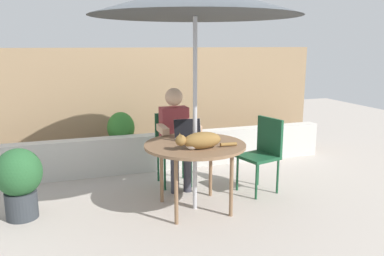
% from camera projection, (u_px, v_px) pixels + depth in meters
% --- Properties ---
extents(ground_plane, '(14.00, 14.00, 0.00)m').
position_uv_depth(ground_plane, '(195.00, 208.00, 4.26)').
color(ground_plane, '#ADA399').
extents(fence_back, '(5.63, 0.08, 1.71)m').
position_uv_depth(fence_back, '(150.00, 103.00, 6.13)').
color(fence_back, '#937756').
rests_on(fence_back, ground).
extents(planter_wall_low, '(5.07, 0.20, 0.52)m').
position_uv_depth(planter_wall_low, '(162.00, 151.00, 5.57)').
color(planter_wall_low, beige).
rests_on(planter_wall_low, ground).
extents(patio_table, '(1.07, 1.07, 0.73)m').
position_uv_depth(patio_table, '(195.00, 149.00, 4.11)').
color(patio_table, brown).
rests_on(patio_table, ground).
extents(patio_umbrella, '(2.09, 2.09, 2.34)m').
position_uv_depth(patio_umbrella, '(195.00, 0.00, 3.80)').
color(patio_umbrella, '#B7B7BC').
rests_on(patio_umbrella, ground).
extents(chair_occupied, '(0.40, 0.40, 0.90)m').
position_uv_depth(chair_occupied, '(172.00, 142.00, 4.98)').
color(chair_occupied, '#194C2D').
rests_on(chair_occupied, ground).
extents(chair_empty, '(0.49, 0.49, 0.90)m').
position_uv_depth(chair_empty, '(263.00, 149.00, 4.68)').
color(chair_empty, '#194C2D').
rests_on(chair_empty, ground).
extents(person_seated, '(0.48, 0.48, 1.24)m').
position_uv_depth(person_seated, '(176.00, 132.00, 4.80)').
color(person_seated, maroon).
rests_on(person_seated, ground).
extents(laptop, '(0.31, 0.27, 0.21)m').
position_uv_depth(laptop, '(189.00, 134.00, 4.29)').
color(laptop, silver).
rests_on(laptop, patio_table).
extents(cat, '(0.65, 0.21, 0.17)m').
position_uv_depth(cat, '(200.00, 141.00, 3.89)').
color(cat, olive).
rests_on(cat, patio_table).
extents(potted_plant_near_fence, '(0.39, 0.39, 0.81)m').
position_uv_depth(potted_plant_near_fence, '(121.00, 135.00, 5.62)').
color(potted_plant_near_fence, '#595654').
rests_on(potted_plant_near_fence, ground).
extents(potted_plant_by_chair, '(0.46, 0.46, 0.74)m').
position_uv_depth(potted_plant_by_chair, '(19.00, 179.00, 3.94)').
color(potted_plant_by_chair, '#33383D').
rests_on(potted_plant_by_chair, ground).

